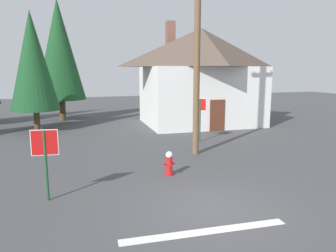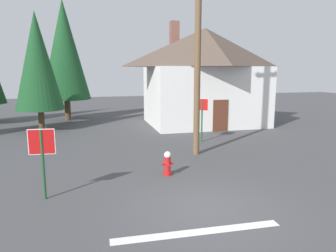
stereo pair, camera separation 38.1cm
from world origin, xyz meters
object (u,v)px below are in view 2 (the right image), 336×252
at_px(stop_sign_far, 202,112).
at_px(house, 204,75).
at_px(utility_pole, 198,43).
at_px(pine_tree_tall_left, 64,50).
at_px(stop_sign_near, 42,150).
at_px(fire_hydrant, 168,163).
at_px(pine_tree_far_center, 37,61).

relative_size(stop_sign_far, house, 0.27).
bearing_deg(utility_pole, pine_tree_tall_left, 115.35).
xyz_separation_m(stop_sign_near, house, (9.79, 11.26, 1.97)).
bearing_deg(house, stop_sign_far, -113.71).
relative_size(fire_hydrant, utility_pole, 0.09).
distance_m(fire_hydrant, house, 12.04).
distance_m(stop_sign_far, house, 6.22).
xyz_separation_m(fire_hydrant, pine_tree_far_center, (-5.31, 10.79, 3.93)).
bearing_deg(stop_sign_far, pine_tree_tall_left, 124.98).
height_order(fire_hydrant, pine_tree_far_center, pine_tree_far_center).
relative_size(stop_sign_near, fire_hydrant, 2.40).
relative_size(utility_pole, pine_tree_tall_left, 1.06).
distance_m(house, pine_tree_tall_left, 10.70).
bearing_deg(fire_hydrant, stop_sign_far, 55.26).
height_order(fire_hydrant, stop_sign_far, stop_sign_far).
relative_size(stop_sign_near, stop_sign_far, 0.91).
distance_m(fire_hydrant, stop_sign_far, 5.89).
height_order(stop_sign_far, house, house).
bearing_deg(house, fire_hydrant, -119.14).
bearing_deg(house, pine_tree_far_center, 176.81).
distance_m(pine_tree_tall_left, pine_tree_far_center, 4.43).
xyz_separation_m(fire_hydrant, utility_pole, (2.08, 2.46, 4.51)).
xyz_separation_m(utility_pole, pine_tree_tall_left, (-5.86, 12.37, 0.37)).
xyz_separation_m(stop_sign_near, pine_tree_far_center, (-1.20, 11.87, 2.85)).
xyz_separation_m(stop_sign_near, pine_tree_tall_left, (0.33, 15.91, 3.80)).
height_order(stop_sign_far, pine_tree_far_center, pine_tree_far_center).
height_order(stop_sign_near, house, house).
bearing_deg(fire_hydrant, house, 60.86).
xyz_separation_m(stop_sign_near, stop_sign_far, (7.40, 5.82, 0.13)).
bearing_deg(pine_tree_tall_left, stop_sign_near, -91.19).
height_order(stop_sign_near, pine_tree_tall_left, pine_tree_tall_left).
relative_size(fire_hydrant, pine_tree_far_center, 0.12).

